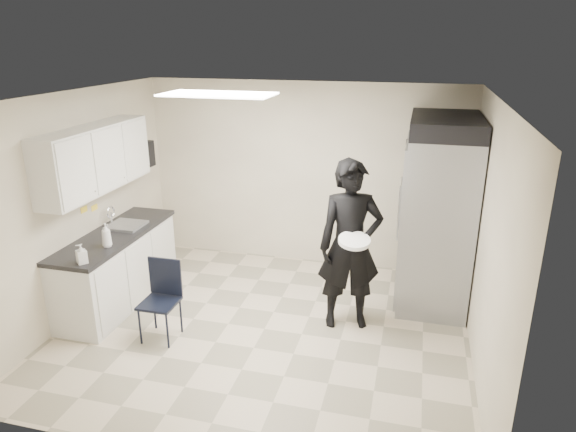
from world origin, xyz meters
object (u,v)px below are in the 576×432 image
(folding_chair, at_px, (159,303))
(man_tuxedo, at_px, (350,246))
(commercial_fridge, at_px, (437,219))
(lower_counter, at_px, (118,269))

(folding_chair, bearing_deg, man_tuxedo, 23.26)
(commercial_fridge, height_order, man_tuxedo, commercial_fridge)
(commercial_fridge, bearing_deg, lower_counter, -164.12)
(commercial_fridge, xyz_separation_m, man_tuxedo, (-0.94, -0.90, -0.08))
(folding_chair, relative_size, man_tuxedo, 0.44)
(lower_counter, xyz_separation_m, folding_chair, (0.90, -0.65, -0.00))
(lower_counter, height_order, commercial_fridge, commercial_fridge)
(commercial_fridge, xyz_separation_m, folding_chair, (-2.88, -1.73, -0.62))
(commercial_fridge, bearing_deg, folding_chair, -149.03)
(folding_chair, height_order, man_tuxedo, man_tuxedo)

